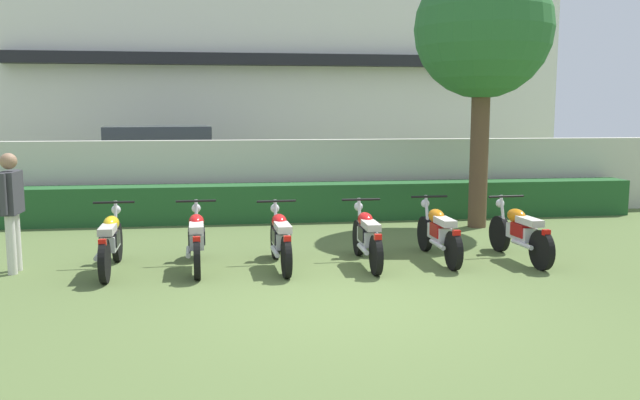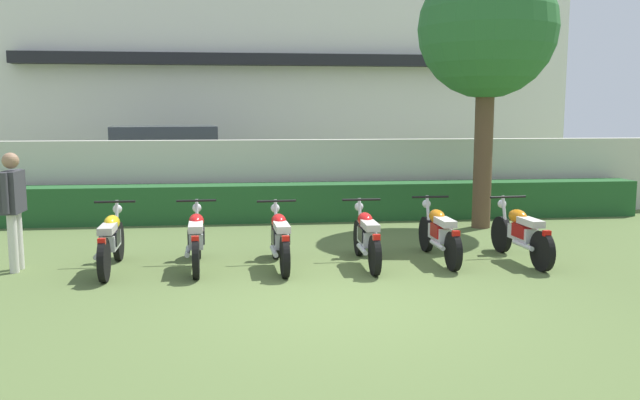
% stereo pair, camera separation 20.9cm
% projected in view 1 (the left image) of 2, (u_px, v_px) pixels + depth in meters
% --- Properties ---
extents(ground, '(60.00, 60.00, 0.00)m').
position_uv_depth(ground, '(346.00, 303.00, 7.84)').
color(ground, '#566B38').
extents(building, '(19.35, 6.50, 7.37)m').
position_uv_depth(building, '(266.00, 72.00, 23.70)').
color(building, white).
rests_on(building, ground).
extents(compound_wall, '(18.39, 0.30, 1.67)m').
position_uv_depth(compound_wall, '(292.00, 178.00, 14.35)').
color(compound_wall, beige).
rests_on(compound_wall, ground).
extents(hedge_row, '(14.71, 0.70, 0.77)m').
position_uv_depth(hedge_row, '(296.00, 202.00, 13.72)').
color(hedge_row, '#235628').
rests_on(hedge_row, ground).
extents(parked_car, '(4.70, 2.55, 1.89)m').
position_uv_depth(parked_car, '(164.00, 162.00, 17.31)').
color(parked_car, black).
rests_on(parked_car, ground).
extents(tree_near_inspector, '(2.64, 2.64, 5.17)m').
position_uv_depth(tree_near_inspector, '(483.00, 32.00, 12.48)').
color(tree_near_inspector, brown).
rests_on(tree_near_inspector, ground).
extents(motorcycle_in_row_0, '(0.60, 1.90, 0.96)m').
position_uv_depth(motorcycle_in_row_0, '(111.00, 241.00, 9.33)').
color(motorcycle_in_row_0, black).
rests_on(motorcycle_in_row_0, ground).
extents(motorcycle_in_row_1, '(0.60, 1.87, 0.95)m').
position_uv_depth(motorcycle_in_row_1, '(197.00, 239.00, 9.51)').
color(motorcycle_in_row_1, black).
rests_on(motorcycle_in_row_1, ground).
extents(motorcycle_in_row_2, '(0.60, 1.81, 0.95)m').
position_uv_depth(motorcycle_in_row_2, '(280.00, 238.00, 9.58)').
color(motorcycle_in_row_2, black).
rests_on(motorcycle_in_row_2, ground).
extents(motorcycle_in_row_3, '(0.60, 1.85, 0.94)m').
position_uv_depth(motorcycle_in_row_3, '(367.00, 236.00, 9.76)').
color(motorcycle_in_row_3, black).
rests_on(motorcycle_in_row_3, ground).
extents(motorcycle_in_row_4, '(0.60, 1.90, 0.94)m').
position_uv_depth(motorcycle_in_row_4, '(439.00, 232.00, 10.06)').
color(motorcycle_in_row_4, black).
rests_on(motorcycle_in_row_4, ground).
extents(motorcycle_in_row_5, '(0.60, 1.89, 0.95)m').
position_uv_depth(motorcycle_in_row_5, '(520.00, 232.00, 10.04)').
color(motorcycle_in_row_5, black).
rests_on(motorcycle_in_row_5, ground).
extents(inspector_person, '(0.23, 0.69, 1.71)m').
position_uv_depth(inspector_person, '(11.00, 202.00, 9.20)').
color(inspector_person, silver).
rests_on(inspector_person, ground).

